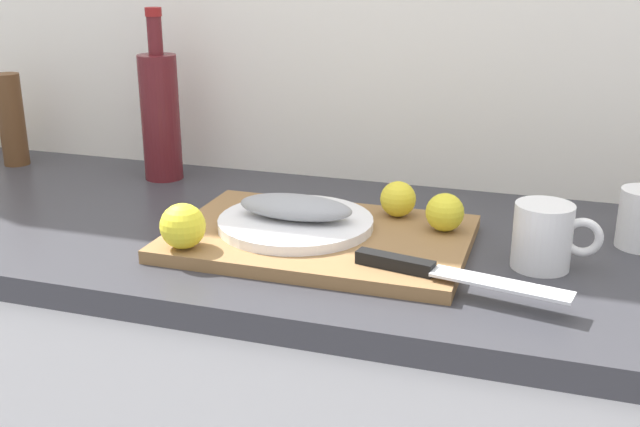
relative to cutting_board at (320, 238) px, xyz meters
The scene contains 10 objects.
cutting_board is the anchor object (origin of this frame).
white_plate 0.05m from the cutting_board, 168.93° to the left, with size 0.24×0.24×0.01m, color white.
fish_fillet 0.06m from the cutting_board, 168.93° to the left, with size 0.18×0.08×0.04m, color gray.
chef_knife 0.22m from the cutting_board, 30.48° to the right, with size 0.29×0.08×0.02m.
lemon_0 0.19m from the cutting_board, 20.12° to the left, with size 0.06×0.06×0.06m, color yellow.
lemon_1 0.15m from the cutting_board, 48.63° to the left, with size 0.06×0.06×0.06m, color yellow.
lemon_2 0.21m from the cutting_board, 144.03° to the right, with size 0.07×0.07×0.07m, color yellow.
wine_bottle 0.49m from the cutting_board, 148.48° to the left, with size 0.07×0.07×0.33m.
coffee_mug_0 0.33m from the cutting_board, ahead, with size 0.12×0.08×0.09m.
pepper_mill 0.79m from the cutting_board, 162.03° to the left, with size 0.05×0.05×0.19m, color brown.
Camera 1 is at (0.43, -1.09, 1.33)m, focal length 43.05 mm.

